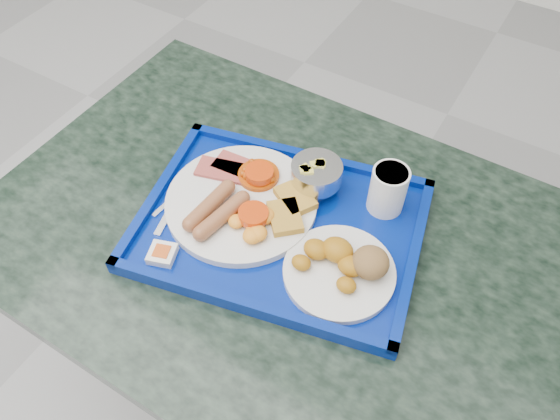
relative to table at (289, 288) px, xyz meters
name	(u,v)px	position (x,y,z in m)	size (l,w,h in m)	color
table	(289,288)	(0.00, 0.00, 0.00)	(1.11, 0.75, 0.69)	slate
tray	(280,226)	(-0.02, 0.00, 0.19)	(0.56, 0.46, 0.03)	navy
main_plate	(244,202)	(-0.10, 0.00, 0.21)	(0.28, 0.28, 0.04)	silver
bread_plate	(344,266)	(0.12, -0.03, 0.21)	(0.19, 0.19, 0.06)	silver
fruit_bowl	(316,174)	(-0.01, 0.11, 0.24)	(0.09, 0.09, 0.07)	silver
juice_cup	(388,188)	(0.12, 0.14, 0.24)	(0.07, 0.07, 0.09)	white
spoon	(191,175)	(-0.23, 0.01, 0.20)	(0.03, 0.16, 0.01)	silver
knife	(177,198)	(-0.22, -0.04, 0.20)	(0.01, 0.18, 0.00)	silver
jam_packet	(162,254)	(-0.16, -0.16, 0.20)	(0.06, 0.06, 0.02)	white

